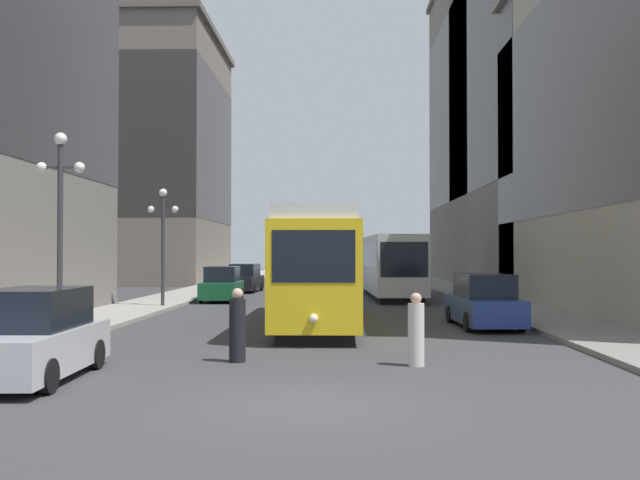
# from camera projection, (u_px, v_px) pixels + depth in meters

# --- Properties ---
(ground_plane) EXTENTS (200.00, 200.00, 0.00)m
(ground_plane) POSITION_uv_depth(u_px,v_px,m) (304.00, 404.00, 11.82)
(ground_plane) COLOR #38383A
(sidewalk_left) EXTENTS (3.20, 120.00, 0.15)m
(sidewalk_left) POSITION_uv_depth(u_px,v_px,m) (217.00, 286.00, 52.03)
(sidewalk_left) COLOR gray
(sidewalk_left) RESTS_ON ground
(sidewalk_right) EXTENTS (3.20, 120.00, 0.15)m
(sidewalk_right) POSITION_uv_depth(u_px,v_px,m) (446.00, 286.00, 51.58)
(sidewalk_right) COLOR gray
(sidewalk_right) RESTS_ON ground
(streetcar) EXTENTS (2.65, 13.24, 3.89)m
(streetcar) POSITION_uv_depth(u_px,v_px,m) (320.00, 265.00, 25.19)
(streetcar) COLOR black
(streetcar) RESTS_ON ground
(transit_bus) EXTENTS (3.02, 11.65, 3.45)m
(transit_bus) POSITION_uv_depth(u_px,v_px,m) (391.00, 263.00, 39.70)
(transit_bus) COLOR black
(transit_bus) RESTS_ON ground
(parked_car_left_near) EXTENTS (2.10, 4.78, 1.82)m
(parked_car_left_near) POSITION_uv_depth(u_px,v_px,m) (245.00, 279.00, 45.60)
(parked_car_left_near) COLOR black
(parked_car_left_near) RESTS_ON ground
(parked_car_left_mid) EXTENTS (1.98, 4.46, 1.82)m
(parked_car_left_mid) POSITION_uv_depth(u_px,v_px,m) (33.00, 338.00, 14.05)
(parked_car_left_mid) COLOR black
(parked_car_left_mid) RESTS_ON ground
(parked_car_right_far) EXTENTS (2.02, 4.82, 1.82)m
(parked_car_right_far) POSITION_uv_depth(u_px,v_px,m) (484.00, 302.00, 24.01)
(parked_car_right_far) COLOR black
(parked_car_right_far) RESTS_ON ground
(parked_car_left_far) EXTENTS (1.97, 4.46, 1.82)m
(parked_car_left_far) POSITION_uv_depth(u_px,v_px,m) (222.00, 285.00, 36.82)
(parked_car_left_far) COLOR black
(parked_car_left_far) RESTS_ON ground
(pedestrian_crossing_near) EXTENTS (0.37, 0.37, 1.64)m
(pedestrian_crossing_near) POSITION_uv_depth(u_px,v_px,m) (416.00, 332.00, 15.78)
(pedestrian_crossing_near) COLOR beige
(pedestrian_crossing_near) RESTS_ON ground
(pedestrian_crossing_far) EXTENTS (0.38, 0.38, 1.71)m
(pedestrian_crossing_far) POSITION_uv_depth(u_px,v_px,m) (237.00, 328.00, 16.37)
(pedestrian_crossing_far) COLOR black
(pedestrian_crossing_far) RESTS_ON ground
(lamp_post_left_near) EXTENTS (1.41, 0.36, 5.84)m
(lamp_post_left_near) POSITION_uv_depth(u_px,v_px,m) (60.00, 203.00, 20.24)
(lamp_post_left_near) COLOR #333338
(lamp_post_left_near) RESTS_ON sidewalk_left
(lamp_post_left_far) EXTENTS (1.41, 0.36, 5.30)m
(lamp_post_left_far) POSITION_uv_depth(u_px,v_px,m) (163.00, 228.00, 32.07)
(lamp_post_left_far) COLOR #333338
(lamp_post_left_far) RESTS_ON sidewalk_left
(building_left_corner) EXTENTS (13.32, 17.54, 21.35)m
(building_left_corner) POSITION_uv_depth(u_px,v_px,m) (143.00, 155.00, 61.07)
(building_left_corner) COLOR slate
(building_left_corner) RESTS_ON ground
(building_right_midblock) EXTENTS (12.26, 22.51, 27.96)m
(building_right_midblock) POSITION_uv_depth(u_px,v_px,m) (558.00, 82.00, 49.01)
(building_right_midblock) COLOR slate
(building_right_midblock) RESTS_ON ground
(building_right_far) EXTENTS (15.70, 22.03, 27.91)m
(building_right_far) POSITION_uv_depth(u_px,v_px,m) (531.00, 119.00, 62.22)
(building_right_far) COLOR slate
(building_right_far) RESTS_ON ground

